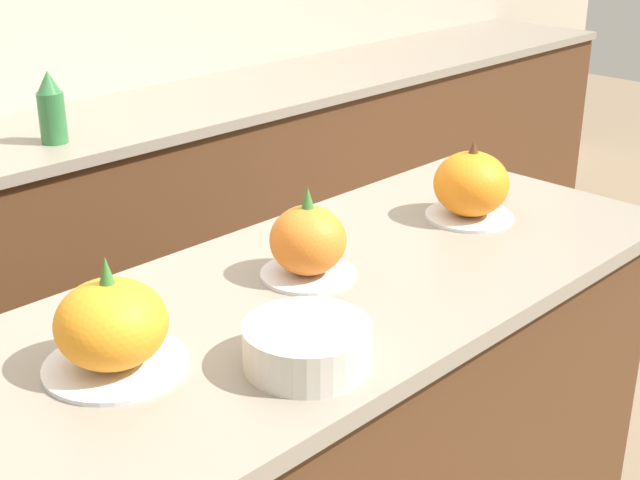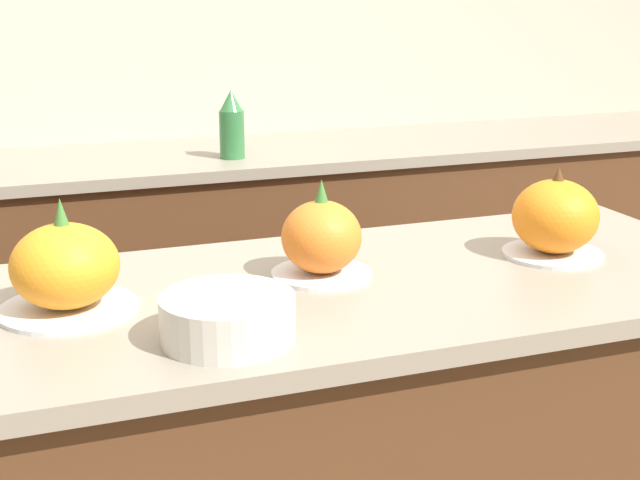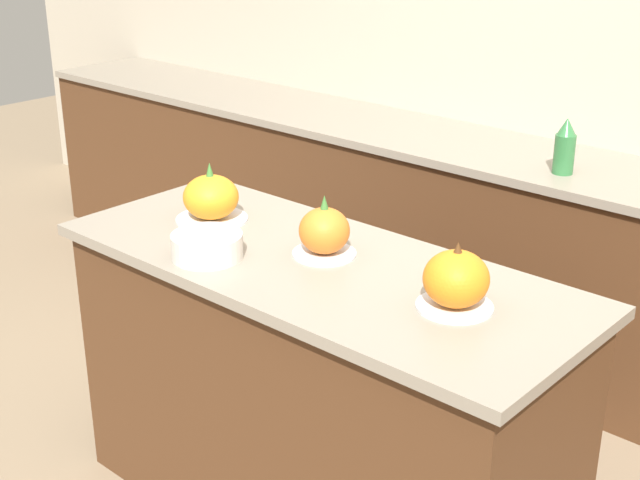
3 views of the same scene
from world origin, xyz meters
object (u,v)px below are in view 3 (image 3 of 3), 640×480
at_px(pumpkin_cake_right, 456,281).
at_px(bottle_tall, 565,147).
at_px(mixing_bowl, 207,246).
at_px(pumpkin_cake_center, 324,232).
at_px(pumpkin_cake_left, 211,199).

xyz_separation_m(pumpkin_cake_right, bottle_tall, (-0.34, 1.24, 0.02)).
height_order(pumpkin_cake_right, mixing_bowl, pumpkin_cake_right).
xyz_separation_m(pumpkin_cake_center, mixing_bowl, (-0.24, -0.24, -0.03)).
bearing_deg(pumpkin_cake_left, pumpkin_cake_center, 3.32).
xyz_separation_m(pumpkin_cake_center, pumpkin_cake_right, (0.48, -0.04, 0.01)).
xyz_separation_m(pumpkin_cake_left, mixing_bowl, (0.22, -0.21, -0.04)).
relative_size(pumpkin_cake_left, bottle_tall, 1.09).
bearing_deg(pumpkin_cake_right, mixing_bowl, -164.34).
height_order(pumpkin_cake_left, mixing_bowl, pumpkin_cake_left).
bearing_deg(pumpkin_cake_right, pumpkin_cake_center, 175.41).
bearing_deg(bottle_tall, mixing_bowl, -104.79).
distance_m(pumpkin_cake_center, mixing_bowl, 0.34).
xyz_separation_m(pumpkin_cake_right, mixing_bowl, (-0.72, -0.20, -0.04)).
bearing_deg(bottle_tall, pumpkin_cake_right, -74.54).
bearing_deg(mixing_bowl, pumpkin_cake_right, 15.66).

